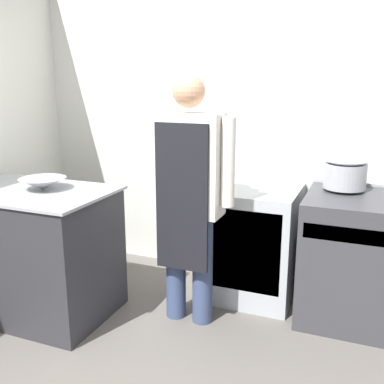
{
  "coord_description": "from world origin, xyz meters",
  "views": [
    {
      "loc": [
        1.17,
        -1.6,
        1.67
      ],
      "look_at": [
        0.08,
        1.08,
        0.93
      ],
      "focal_mm": 42.0,
      "sensor_mm": 36.0,
      "label": 1
    }
  ],
  "objects_px": {
    "fridge_unit": "(250,242)",
    "person_cook": "(188,188)",
    "stove": "(366,259)",
    "stock_pot": "(345,173)",
    "mixing_bowl": "(43,184)"
  },
  "relations": [
    {
      "from": "stove",
      "to": "mixing_bowl",
      "type": "relative_size",
      "value": 2.79
    },
    {
      "from": "stove",
      "to": "person_cook",
      "type": "height_order",
      "value": "person_cook"
    },
    {
      "from": "stove",
      "to": "fridge_unit",
      "type": "distance_m",
      "value": 0.84
    },
    {
      "from": "stove",
      "to": "mixing_bowl",
      "type": "distance_m",
      "value": 2.31
    },
    {
      "from": "stove",
      "to": "mixing_bowl",
      "type": "height_order",
      "value": "mixing_bowl"
    },
    {
      "from": "fridge_unit",
      "to": "mixing_bowl",
      "type": "bearing_deg",
      "value": -148.34
    },
    {
      "from": "stove",
      "to": "stock_pot",
      "type": "height_order",
      "value": "stock_pot"
    },
    {
      "from": "fridge_unit",
      "to": "person_cook",
      "type": "bearing_deg",
      "value": -118.25
    },
    {
      "from": "fridge_unit",
      "to": "person_cook",
      "type": "relative_size",
      "value": 0.51
    },
    {
      "from": "fridge_unit",
      "to": "stock_pot",
      "type": "relative_size",
      "value": 2.95
    },
    {
      "from": "person_cook",
      "to": "fridge_unit",
      "type": "bearing_deg",
      "value": 61.75
    },
    {
      "from": "stove",
      "to": "fridge_unit",
      "type": "height_order",
      "value": "stove"
    },
    {
      "from": "mixing_bowl",
      "to": "fridge_unit",
      "type": "bearing_deg",
      "value": 31.66
    },
    {
      "from": "mixing_bowl",
      "to": "stock_pot",
      "type": "height_order",
      "value": "stock_pot"
    },
    {
      "from": "person_cook",
      "to": "stock_pot",
      "type": "height_order",
      "value": "person_cook"
    }
  ]
}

